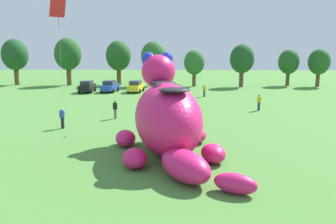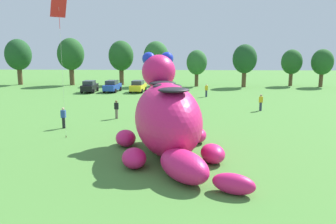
# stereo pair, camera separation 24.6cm
# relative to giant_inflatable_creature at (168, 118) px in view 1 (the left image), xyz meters

# --- Properties ---
(ground_plane) EXTENTS (160.00, 160.00, 0.00)m
(ground_plane) POSITION_rel_giant_inflatable_creature_xyz_m (-0.59, 0.41, -2.26)
(ground_plane) COLOR #4C8438
(giant_inflatable_creature) EXTENTS (8.05, 11.37, 6.18)m
(giant_inflatable_creature) POSITION_rel_giant_inflatable_creature_xyz_m (0.00, 0.00, 0.00)
(giant_inflatable_creature) COLOR #E01E6B
(giant_inflatable_creature) RESTS_ON ground
(car_black) EXTENTS (1.97, 4.12, 1.72)m
(car_black) POSITION_rel_giant_inflatable_creature_xyz_m (-12.78, 29.09, -1.40)
(car_black) COLOR black
(car_black) RESTS_ON ground
(car_blue) EXTENTS (2.29, 4.27, 1.72)m
(car_blue) POSITION_rel_giant_inflatable_creature_xyz_m (-9.53, 29.66, -1.40)
(car_blue) COLOR #2347B7
(car_blue) RESTS_ON ground
(car_yellow) EXTENTS (2.26, 4.25, 1.72)m
(car_yellow) POSITION_rel_giant_inflatable_creature_xyz_m (-5.66, 29.54, -1.40)
(car_yellow) COLOR yellow
(car_yellow) RESTS_ON ground
(tree_far_left) EXTENTS (4.49, 4.49, 7.98)m
(tree_far_left) POSITION_rel_giant_inflatable_creature_xyz_m (-27.91, 38.93, 2.96)
(tree_far_left) COLOR brown
(tree_far_left) RESTS_ON ground
(tree_left) EXTENTS (4.58, 4.58, 8.13)m
(tree_left) POSITION_rel_giant_inflatable_creature_xyz_m (-18.51, 38.72, 3.06)
(tree_left) COLOR brown
(tree_left) RESTS_ON ground
(tree_mid_left) EXTENTS (4.34, 4.34, 7.70)m
(tree_mid_left) POSITION_rel_giant_inflatable_creature_xyz_m (-9.86, 39.51, 2.77)
(tree_mid_left) COLOR brown
(tree_mid_left) RESTS_ON ground
(tree_centre_left) EXTENTS (4.27, 4.27, 7.57)m
(tree_centre_left) POSITION_rel_giant_inflatable_creature_xyz_m (-3.64, 38.36, 2.69)
(tree_centre_left) COLOR brown
(tree_centre_left) RESTS_ON ground
(tree_centre) EXTENTS (3.44, 3.44, 6.11)m
(tree_centre) POSITION_rel_giant_inflatable_creature_xyz_m (3.28, 37.48, 1.74)
(tree_centre) COLOR brown
(tree_centre) RESTS_ON ground
(tree_centre_right) EXTENTS (3.97, 3.97, 7.05)m
(tree_centre_right) POSITION_rel_giant_inflatable_creature_xyz_m (11.13, 36.85, 2.35)
(tree_centre_right) COLOR brown
(tree_centre_right) RESTS_ON ground
(tree_mid_right) EXTENTS (3.49, 3.49, 6.20)m
(tree_mid_right) POSITION_rel_giant_inflatable_creature_xyz_m (19.47, 38.95, 1.79)
(tree_mid_right) COLOR brown
(tree_mid_right) RESTS_ON ground
(tree_right) EXTENTS (3.53, 3.53, 6.27)m
(tree_right) POSITION_rel_giant_inflatable_creature_xyz_m (24.06, 37.60, 1.84)
(tree_right) COLOR brown
(tree_right) RESTS_ON ground
(spectator_near_inflatable) EXTENTS (0.38, 0.26, 1.71)m
(spectator_near_inflatable) POSITION_rel_giant_inflatable_creature_xyz_m (-5.18, 10.38, -1.41)
(spectator_near_inflatable) COLOR #726656
(spectator_near_inflatable) RESTS_ON ground
(spectator_mid_field) EXTENTS (0.38, 0.26, 1.71)m
(spectator_mid_field) POSITION_rel_giant_inflatable_creature_xyz_m (9.04, 14.97, -1.41)
(spectator_mid_field) COLOR #2D334C
(spectator_mid_field) RESTS_ON ground
(spectator_by_cars) EXTENTS (0.38, 0.26, 1.71)m
(spectator_by_cars) POSITION_rel_giant_inflatable_creature_xyz_m (4.09, 24.93, -1.41)
(spectator_by_cars) COLOR #2D334C
(spectator_by_cars) RESTS_ON ground
(spectator_wandering) EXTENTS (0.38, 0.26, 1.71)m
(spectator_wandering) POSITION_rel_giant_inflatable_creature_xyz_m (-8.76, 6.41, -1.41)
(spectator_wandering) COLOR black
(spectator_wandering) RESTS_ON ground
(spectator_far_side) EXTENTS (0.38, 0.26, 1.71)m
(spectator_far_side) POSITION_rel_giant_inflatable_creature_xyz_m (1.18, 9.10, -1.41)
(spectator_far_side) COLOR #2D334C
(spectator_far_side) RESTS_ON ground
(tethered_flying_kite) EXTENTS (1.13, 1.13, 9.98)m
(tethered_flying_kite) POSITION_rel_giant_inflatable_creature_xyz_m (-7.60, 3.52, 6.82)
(tethered_flying_kite) COLOR brown
(tethered_flying_kite) RESTS_ON ground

